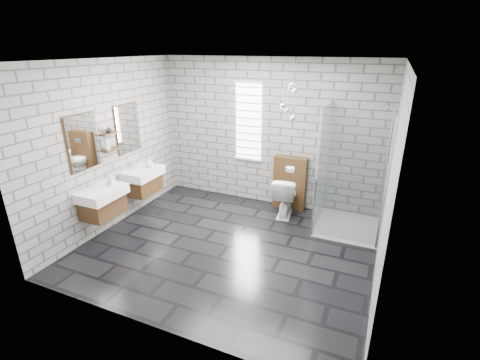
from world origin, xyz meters
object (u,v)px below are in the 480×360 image
Objects in this scene: vanity_left at (100,194)px; cistern_panel at (290,183)px; vanity_right at (141,174)px; shower_enclosure at (343,203)px; toilet at (285,196)px.

cistern_panel is at bearing 43.04° from vanity_left.
vanity_left is 1.00× the size of vanity_right.
cistern_panel is 1.15m from shower_enclosure.
cistern_panel is at bearing 27.60° from vanity_right.
vanity_right is at bearing 14.82° from toilet.
vanity_left is 0.77× the size of shower_enclosure.
cistern_panel is 0.32m from toilet.
vanity_right is 3.49m from shower_enclosure.
shower_enclosure is at bearing -26.73° from cistern_panel.
shower_enclosure reaches higher than vanity_left.
vanity_right is 1.57× the size of cistern_panel.
shower_enclosure reaches higher than vanity_right.
vanity_left is 0.98m from vanity_right.
vanity_left reaches higher than cistern_panel.
cistern_panel is (2.38, 1.24, -0.26)m from vanity_right.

